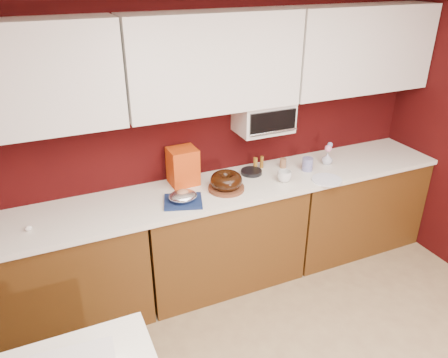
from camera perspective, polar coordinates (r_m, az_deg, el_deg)
The scene contains 28 objects.
wall_back at distance 3.58m, azimuth -2.41°, elevation 6.01°, with size 4.00×0.02×2.50m, color #350707.
base_cabinet_left at distance 3.49m, azimuth -21.33°, elevation -11.96°, with size 1.31×0.58×0.86m, color #533010.
base_cabinet_center at distance 3.70m, azimuth -0.38°, elevation -7.54°, with size 1.31×0.58×0.86m, color #533010.
base_cabinet_right at distance 4.33m, azimuth 16.06°, elevation -3.27°, with size 1.31×0.58×0.86m, color #533010.
countertop at distance 3.47m, azimuth -0.40°, elevation -1.35°, with size 4.00×0.62×0.04m, color white.
upper_cabinet_left at distance 3.04m, azimuth -25.95°, elevation 11.55°, with size 1.31×0.33×0.70m, color white.
upper_cabinet_center at distance 3.27m, azimuth -1.50°, elevation 15.00°, with size 1.31×0.33×0.70m, color white.
upper_cabinet_right at distance 3.97m, azimuth 17.32°, elevation 15.87°, with size 1.31×0.33×0.70m, color white.
toaster_oven at distance 3.60m, azimuth 5.16°, elevation 8.13°, with size 0.45×0.30×0.25m, color white.
toaster_oven_door at distance 3.47m, azimuth 6.43°, elevation 7.37°, with size 0.40×0.02×0.18m, color black.
toaster_oven_handle at distance 3.48m, azimuth 6.49°, elevation 6.12°, with size 0.02×0.02×0.42m, color silver.
cake_base at distance 3.42m, azimuth 0.30°, elevation -1.20°, with size 0.28×0.28×0.03m, color brown.
bundt_cake at distance 3.39m, azimuth 0.30°, elevation -0.19°, with size 0.25×0.25×0.10m, color black.
navy_towel at distance 3.25m, azimuth -5.37°, elevation -2.93°, with size 0.28×0.23×0.02m, color #15234E.
foil_ham_nest at distance 3.23m, azimuth -5.40°, elevation -2.24°, with size 0.21×0.18×0.08m, color white.
roasted_ham at distance 3.21m, azimuth -5.42°, elevation -1.85°, with size 0.09×0.08×0.06m, color #BC7A56.
pandoro_box at distance 3.47m, azimuth -5.38°, elevation 1.67°, with size 0.22×0.20×0.30m, color #B4210C.
dark_pan at distance 3.68m, azimuth 3.60°, elevation 0.93°, with size 0.18×0.18×0.03m, color black.
coffee_mug at distance 3.56m, azimuth 7.89°, elevation 0.49°, with size 0.10×0.10×0.11m, color silver.
blue_jar at distance 3.79m, azimuth 10.84°, elevation 1.92°, with size 0.09×0.09×0.11m, color navy.
flower_vase at distance 3.95m, azimuth 13.33°, elevation 2.70°, with size 0.08×0.08×0.12m, color #ACB1C3.
flower_pink at distance 3.91m, azimuth 13.47°, elevation 3.91°, with size 0.06×0.06×0.06m, color pink.
flower_blue at distance 3.94m, azimuth 13.68°, elevation 4.37°, with size 0.05×0.05×0.05m, color #7C93C7.
china_plate at distance 3.66m, azimuth 13.28°, elevation -0.11°, with size 0.25×0.25×0.01m, color white.
amber_bottle at distance 3.76m, azimuth 4.12°, elevation 2.04°, with size 0.04×0.04×0.10m, color #94631B.
paper_cup at distance 3.81m, azimuth 7.71°, elevation 2.08°, with size 0.05×0.05×0.08m, color brown.
egg_right at distance 3.18m, azimuth -24.18°, elevation -5.89°, with size 0.05×0.04×0.04m, color white.
amber_bottle_tall at distance 3.79m, azimuth 4.95°, elevation 2.23°, with size 0.03×0.03×0.10m, color brown.
Camera 1 is at (-1.22, -0.88, 2.49)m, focal length 35.00 mm.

